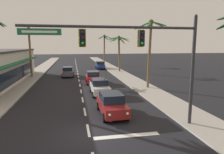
# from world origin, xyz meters

# --- Properties ---
(ground_plane) EXTENTS (220.00, 220.00, 0.00)m
(ground_plane) POSITION_xyz_m (0.00, 0.00, 0.00)
(ground_plane) COLOR black
(sidewalk_right) EXTENTS (3.20, 110.00, 0.14)m
(sidewalk_right) POSITION_xyz_m (7.80, 20.00, 0.07)
(sidewalk_right) COLOR #9E998E
(sidewalk_right) RESTS_ON ground
(sidewalk_left) EXTENTS (3.20, 110.00, 0.14)m
(sidewalk_left) POSITION_xyz_m (-7.80, 20.00, 0.07)
(sidewalk_left) COLOR #9E998E
(sidewalk_left) RESTS_ON ground
(lane_markings) EXTENTS (4.28, 87.70, 0.01)m
(lane_markings) POSITION_xyz_m (0.41, 20.10, 0.00)
(lane_markings) COLOR silver
(lane_markings) RESTS_ON ground
(traffic_signal_mast) EXTENTS (10.69, 0.41, 7.25)m
(traffic_signal_mast) POSITION_xyz_m (3.42, 0.22, 5.12)
(traffic_signal_mast) COLOR #2D2D33
(traffic_signal_mast) RESTS_ON ground
(sedan_lead_at_stop_bar) EXTENTS (2.04, 4.49, 1.68)m
(sedan_lead_at_stop_bar) POSITION_xyz_m (2.03, 3.31, 0.85)
(sedan_lead_at_stop_bar) COLOR maroon
(sedan_lead_at_stop_bar) RESTS_ON ground
(sedan_third_in_queue) EXTENTS (2.00, 4.47, 1.68)m
(sedan_third_in_queue) POSITION_xyz_m (1.96, 10.05, 0.85)
(sedan_third_in_queue) COLOR silver
(sedan_third_in_queue) RESTS_ON ground
(sedan_fifth_in_queue) EXTENTS (2.02, 4.48, 1.68)m
(sedan_fifth_in_queue) POSITION_xyz_m (1.89, 16.78, 0.85)
(sedan_fifth_in_queue) COLOR red
(sedan_fifth_in_queue) RESTS_ON ground
(sedan_oncoming_far) EXTENTS (2.02, 4.48, 1.68)m
(sedan_oncoming_far) POSITION_xyz_m (-1.72, 23.51, 0.85)
(sedan_oncoming_far) COLOR #4C515B
(sedan_oncoming_far) RESTS_ON ground
(sedan_parked_nearest_kerb) EXTENTS (1.97, 4.46, 1.68)m
(sedan_parked_nearest_kerb) POSITION_xyz_m (5.19, 34.02, 0.85)
(sedan_parked_nearest_kerb) COLOR navy
(sedan_parked_nearest_kerb) RESTS_ON ground
(palm_left_third) EXTENTS (3.66, 3.60, 8.20)m
(palm_left_third) POSITION_xyz_m (-7.67, 23.77, 5.86)
(palm_left_third) COLOR brown
(palm_left_third) RESTS_ON ground
(palm_right_second) EXTENTS (4.42, 4.11, 8.37)m
(palm_right_second) POSITION_xyz_m (8.42, 12.00, 6.11)
(palm_right_second) COLOR brown
(palm_right_second) RESTS_ON ground
(palm_right_third) EXTENTS (4.65, 4.22, 7.15)m
(palm_right_third) POSITION_xyz_m (8.15, 27.86, 5.33)
(palm_right_third) COLOR brown
(palm_right_third) RESTS_ON ground
(palm_right_farthest) EXTENTS (3.79, 4.09, 8.11)m
(palm_right_farthest) POSITION_xyz_m (7.73, 43.79, 5.92)
(palm_right_farthest) COLOR brown
(palm_right_farthest) RESTS_ON ground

